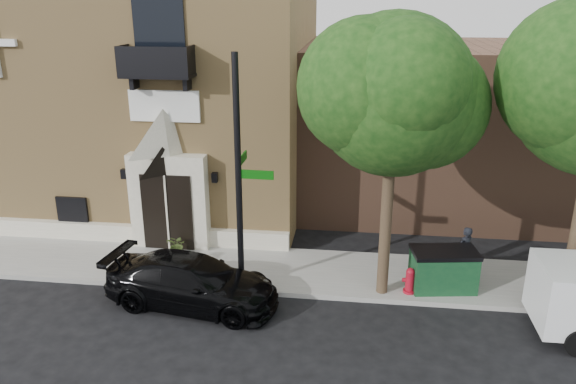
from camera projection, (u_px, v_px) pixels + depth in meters
name	position (u px, v px, depth m)	size (l,w,h in m)	color
ground	(176.00, 290.00, 16.54)	(120.00, 120.00, 0.00)	black
sidewalk	(221.00, 267.00, 17.79)	(42.00, 3.00, 0.15)	gray
church	(159.00, 88.00, 22.78)	(12.20, 11.01, 9.30)	tan
neighbour_building	(531.00, 128.00, 22.45)	(18.00, 8.00, 6.40)	brown
street_tree_left	(395.00, 94.00, 14.19)	(4.97, 4.38, 7.77)	#38281C
black_sedan	(192.00, 282.00, 15.57)	(1.98, 4.87, 1.41)	black
street_sign	(239.00, 177.00, 15.33)	(1.07, 1.07, 6.72)	black
fire_hydrant	(410.00, 280.00, 16.01)	(0.44, 0.35, 0.77)	maroon
dumpster	(443.00, 269.00, 16.17)	(1.98, 1.31, 1.21)	#0F391E
planter	(177.00, 245.00, 18.30)	(0.64, 0.55, 0.71)	#52692E
pedestrian_near	(464.00, 251.00, 16.93)	(0.57, 0.37, 1.55)	black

